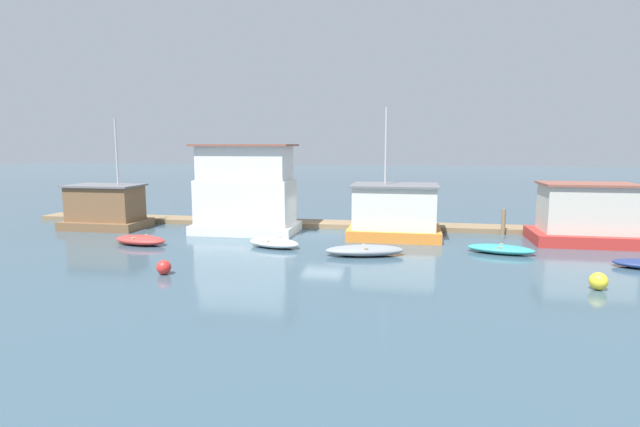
# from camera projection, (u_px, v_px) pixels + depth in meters

# --- Properties ---
(ground_plane) EXTENTS (200.00, 200.00, 0.00)m
(ground_plane) POSITION_uv_depth(u_px,v_px,m) (323.00, 234.00, 30.87)
(ground_plane) COLOR #385160
(dock_walkway) EXTENTS (42.40, 2.06, 0.30)m
(dock_walkway) POSITION_uv_depth(u_px,v_px,m) (330.00, 224.00, 33.61)
(dock_walkway) COLOR #846B4C
(dock_walkway) RESTS_ON ground_plane
(houseboat_brown) EXTENTS (5.10, 3.27, 7.12)m
(houseboat_brown) POSITION_uv_depth(u_px,v_px,m) (106.00, 208.00, 32.73)
(houseboat_brown) COLOR brown
(houseboat_brown) RESTS_ON ground_plane
(houseboat_white) EXTENTS (6.37, 3.69, 5.50)m
(houseboat_white) POSITION_uv_depth(u_px,v_px,m) (246.00, 191.00, 31.02)
(houseboat_white) COLOR white
(houseboat_white) RESTS_ON ground_plane
(houseboat_orange) EXTENTS (5.35, 3.97, 7.61)m
(houseboat_orange) POSITION_uv_depth(u_px,v_px,m) (394.00, 212.00, 29.41)
(houseboat_orange) COLOR orange
(houseboat_orange) RESTS_ON ground_plane
(houseboat_red) EXTENTS (5.77, 3.79, 3.37)m
(houseboat_red) POSITION_uv_depth(u_px,v_px,m) (586.00, 216.00, 27.73)
(houseboat_red) COLOR red
(houseboat_red) RESTS_ON ground_plane
(dinghy_red) EXTENTS (3.36, 2.04, 0.51)m
(dinghy_red) POSITION_uv_depth(u_px,v_px,m) (140.00, 240.00, 27.53)
(dinghy_red) COLOR red
(dinghy_red) RESTS_ON ground_plane
(dinghy_white) EXTENTS (3.25, 2.24, 0.49)m
(dinghy_white) POSITION_uv_depth(u_px,v_px,m) (274.00, 243.00, 26.80)
(dinghy_white) COLOR white
(dinghy_white) RESTS_ON ground_plane
(dinghy_grey) EXTENTS (4.14, 2.24, 0.53)m
(dinghy_grey) POSITION_uv_depth(u_px,v_px,m) (365.00, 250.00, 24.79)
(dinghy_grey) COLOR gray
(dinghy_grey) RESTS_ON ground_plane
(dinghy_teal) EXTENTS (3.50, 2.08, 0.44)m
(dinghy_teal) POSITION_uv_depth(u_px,v_px,m) (501.00, 249.00, 25.31)
(dinghy_teal) COLOR teal
(dinghy_teal) RESTS_ON ground_plane
(mooring_post_far_right) EXTENTS (0.25, 0.25, 1.59)m
(mooring_post_far_right) POSITION_uv_depth(u_px,v_px,m) (503.00, 222.00, 30.35)
(mooring_post_far_right) COLOR #846B4C
(mooring_post_far_right) RESTS_ON ground_plane
(buoy_red) EXTENTS (0.62, 0.62, 0.62)m
(buoy_red) POSITION_uv_depth(u_px,v_px,m) (164.00, 267.00, 21.21)
(buoy_red) COLOR red
(buoy_red) RESTS_ON ground_plane
(buoy_yellow) EXTENTS (0.67, 0.67, 0.67)m
(buoy_yellow) POSITION_uv_depth(u_px,v_px,m) (598.00, 281.00, 18.97)
(buoy_yellow) COLOR yellow
(buoy_yellow) RESTS_ON ground_plane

